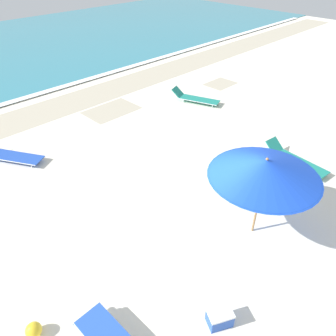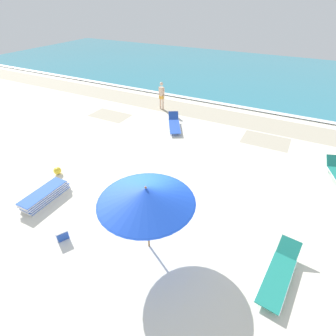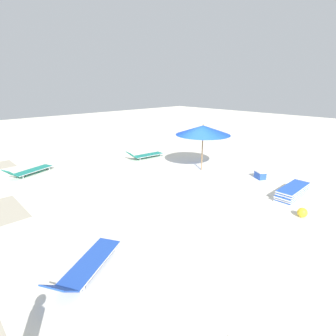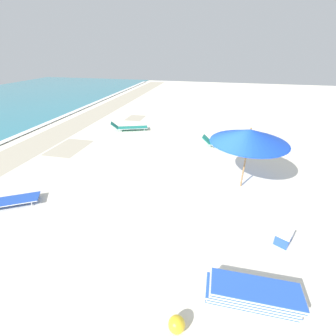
% 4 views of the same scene
% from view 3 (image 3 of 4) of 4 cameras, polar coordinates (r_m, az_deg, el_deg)
% --- Properties ---
extents(ground_plane, '(60.00, 60.00, 0.16)m').
position_cam_3_polar(ground_plane, '(11.89, 6.10, -3.22)').
color(ground_plane, silver).
extents(beach_umbrella, '(2.68, 2.68, 2.33)m').
position_cam_3_polar(beach_umbrella, '(12.96, 7.64, 8.16)').
color(beach_umbrella, '#9E7547').
rests_on(beach_umbrella, ground_plane).
extents(lounger_stack, '(0.63, 1.93, 0.41)m').
position_cam_3_polar(lounger_stack, '(11.23, 25.46, -4.67)').
color(lounger_stack, blue).
rests_on(lounger_stack, ground_plane).
extents(sun_lounger_under_umbrella, '(1.65, 2.25, 0.55)m').
position_cam_3_polar(sun_lounger_under_umbrella, '(6.65, -17.42, -19.67)').
color(sun_lounger_under_umbrella, blue).
rests_on(sun_lounger_under_umbrella, ground_plane).
extents(sun_lounger_beside_umbrella, '(0.86, 2.31, 0.54)m').
position_cam_3_polar(sun_lounger_beside_umbrella, '(15.41, -5.05, 2.86)').
color(sun_lounger_beside_umbrella, '#1E8475').
rests_on(sun_lounger_beside_umbrella, ground_plane).
extents(sun_lounger_near_water_left, '(1.34, 2.35, 0.55)m').
position_cam_3_polar(sun_lounger_near_water_left, '(14.21, -28.05, -0.52)').
color(sun_lounger_near_water_left, '#1E8475').
rests_on(sun_lounger_near_water_left, ground_plane).
extents(beach_ball, '(0.32, 0.32, 0.32)m').
position_cam_3_polar(beach_ball, '(9.74, 27.20, -8.62)').
color(beach_ball, yellow).
rests_on(beach_ball, ground_plane).
extents(cooler_box, '(0.61, 0.55, 0.37)m').
position_cam_3_polar(cooler_box, '(12.78, 19.42, -1.39)').
color(cooler_box, blue).
rests_on(cooler_box, ground_plane).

